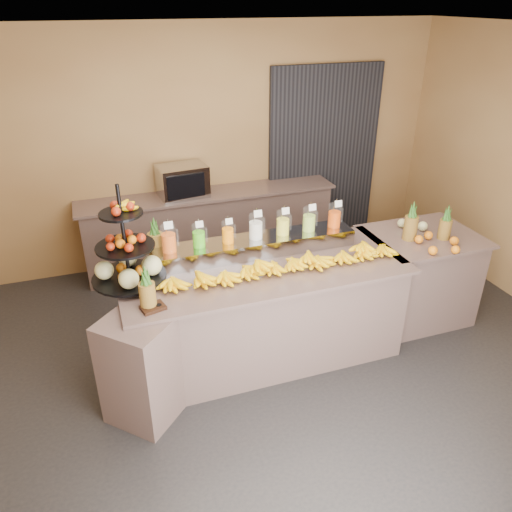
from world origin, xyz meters
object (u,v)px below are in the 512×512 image
fruit_stand (132,258)px  right_fruit_pile (432,236)px  pitcher_tray (256,246)px  oven_warmer (182,181)px  condiment_caddy (153,308)px  banana_heap (284,262)px

fruit_stand → right_fruit_pile: (2.74, -0.20, -0.14)m
pitcher_tray → fruit_stand: bearing=-172.0°
right_fruit_pile → oven_warmer: 2.82m
condiment_caddy → right_fruit_pile: 2.68m
banana_heap → fruit_stand: bearing=170.5°
banana_heap → condiment_caddy: bearing=-167.7°
pitcher_tray → condiment_caddy: pitcher_tray is taller
right_fruit_pile → oven_warmer: bearing=134.1°
fruit_stand → condiment_caddy: (0.08, -0.46, -0.20)m
pitcher_tray → condiment_caddy: size_ratio=10.57×
condiment_caddy → oven_warmer: oven_warmer is taller
condiment_caddy → right_fruit_pile: size_ratio=0.39×
pitcher_tray → oven_warmer: bearing=100.9°
pitcher_tray → banana_heap: size_ratio=0.86×
condiment_caddy → pitcher_tray: bearing=30.9°
pitcher_tray → right_fruit_pile: 1.67m
fruit_stand → right_fruit_pile: size_ratio=1.90×
banana_heap → condiment_caddy: size_ratio=12.23×
right_fruit_pile → oven_warmer: (-1.96, 2.02, 0.11)m
banana_heap → fruit_stand: size_ratio=2.54×
banana_heap → oven_warmer: bearing=102.5°
pitcher_tray → condiment_caddy: bearing=-149.1°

